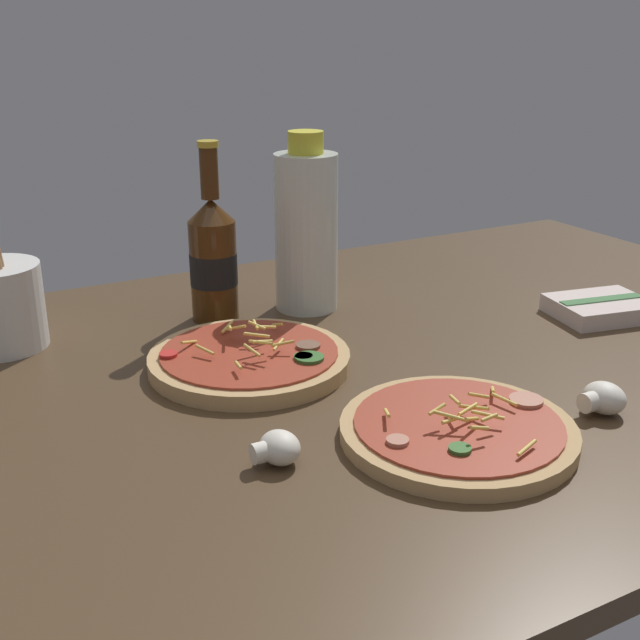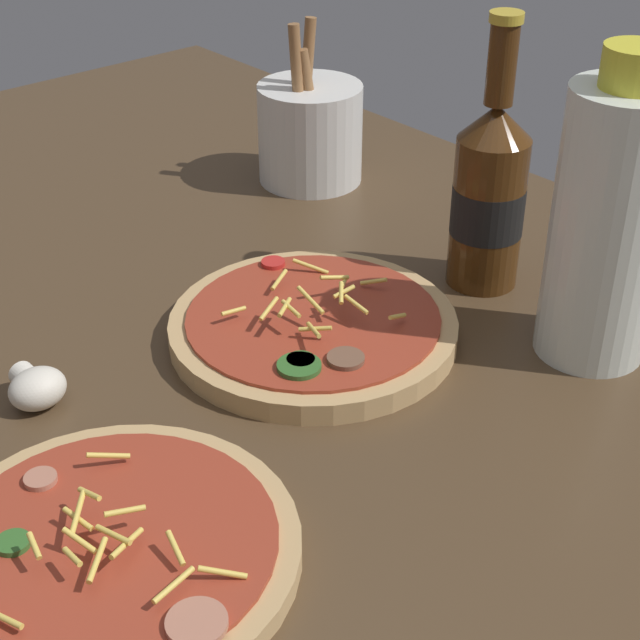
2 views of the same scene
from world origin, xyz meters
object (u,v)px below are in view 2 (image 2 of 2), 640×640
(pizza_near, at_px, (112,551))
(utensil_crock, at_px, (310,132))
(pizza_far, at_px, (313,327))
(beer_bottle, at_px, (489,193))
(oil_bottle, at_px, (609,222))
(mushroom_right, at_px, (36,387))

(pizza_near, relative_size, utensil_crock, 1.32)
(pizza_far, relative_size, beer_bottle, 0.98)
(pizza_near, height_order, utensil_crock, utensil_crock)
(oil_bottle, bearing_deg, mushroom_right, -121.16)
(beer_bottle, height_order, utensil_crock, beer_bottle)
(pizza_far, xyz_separation_m, mushroom_right, (-0.07, -0.21, 0.00))
(utensil_crock, bearing_deg, beer_bottle, -6.33)
(oil_bottle, distance_m, mushroom_right, 0.44)
(pizza_far, bearing_deg, pizza_near, -66.89)
(pizza_near, bearing_deg, beer_bottle, 100.68)
(beer_bottle, height_order, oil_bottle, oil_bottle)
(mushroom_right, bearing_deg, pizza_far, 72.70)
(beer_bottle, relative_size, utensil_crock, 1.38)
(pizza_near, xyz_separation_m, oil_bottle, (0.05, 0.41, 0.10))
(beer_bottle, relative_size, oil_bottle, 0.97)
(pizza_near, distance_m, pizza_far, 0.28)
(pizza_near, distance_m, oil_bottle, 0.43)
(utensil_crock, bearing_deg, oil_bottle, -7.04)
(pizza_far, distance_m, beer_bottle, 0.19)
(mushroom_right, bearing_deg, pizza_near, -13.26)
(mushroom_right, bearing_deg, oil_bottle, 58.84)
(pizza_near, distance_m, mushroom_right, 0.18)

